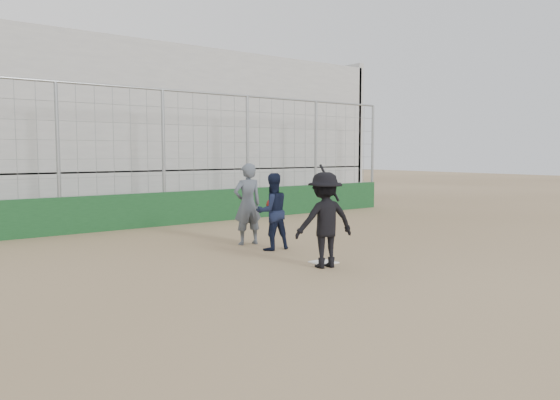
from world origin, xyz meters
TOP-DOWN VIEW (x-y plane):
  - ground at (0.00, 0.00)m, footprint 90.00×90.00m
  - home_plate at (0.00, 0.00)m, footprint 0.44×0.44m
  - backstop at (0.00, 7.00)m, footprint 18.10×0.25m
  - bleachers at (0.00, 11.95)m, footprint 20.25×6.70m
  - batter_at_plate at (-0.25, -0.30)m, footprint 1.30×0.95m
  - catcher_crouched at (0.06, 1.75)m, footprint 0.86×0.69m
  - umpire at (0.05, 2.72)m, footprint 0.76×0.56m

SIDE VIEW (x-z plane):
  - ground at x=0.00m, z-range 0.00..0.00m
  - home_plate at x=0.00m, z-range 0.00..0.02m
  - catcher_crouched at x=0.06m, z-range 0.00..1.16m
  - umpire at x=0.05m, z-range 0.00..1.73m
  - batter_at_plate at x=-0.25m, z-range -0.07..1.88m
  - backstop at x=0.00m, z-range -1.06..2.98m
  - bleachers at x=0.00m, z-range -0.57..6.41m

